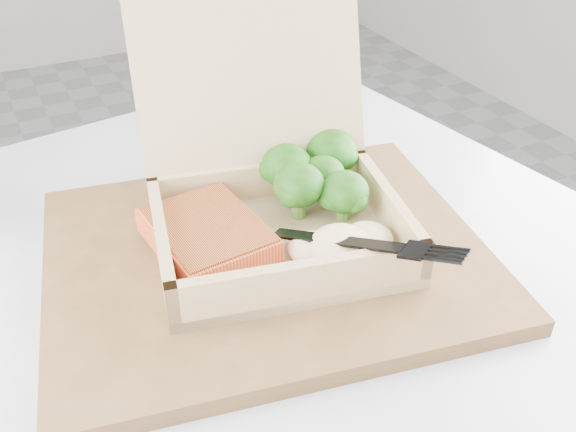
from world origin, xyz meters
name	(u,v)px	position (x,y,z in m)	size (l,w,h in m)	color
cafe_table	(241,430)	(0.30, -0.59, 0.53)	(0.87, 0.87, 0.72)	black
serving_tray	(266,256)	(0.34, -0.56, 0.73)	(0.38, 0.31, 0.02)	brown
takeout_container	(270,182)	(0.36, -0.53, 0.78)	(0.25, 0.26, 0.20)	tan
salmon_fillet	(208,236)	(0.29, -0.55, 0.76)	(0.09, 0.11, 0.02)	#DB5A2B
broccoli_pile	(323,181)	(0.42, -0.53, 0.77)	(0.12, 0.12, 0.04)	#2C7B1B
mashed_potatoes	(341,247)	(0.38, -0.62, 0.76)	(0.09, 0.08, 0.03)	#F5E49E
plastic_fork	(312,232)	(0.37, -0.60, 0.77)	(0.11, 0.16, 0.03)	black
receipt	(208,163)	(0.36, -0.37, 0.72)	(0.07, 0.13, 0.00)	white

